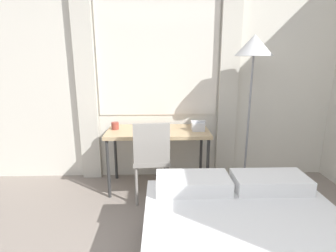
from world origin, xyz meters
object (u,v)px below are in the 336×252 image
object	(u,v)px
desk	(158,135)
mug	(115,126)
telephone	(198,126)
book	(159,128)
standing_lamp	(254,54)
desk_chair	(151,155)

from	to	relation	value
desk	mug	bearing A→B (deg)	174.45
telephone	mug	xyz separation A→B (m)	(-0.99, 0.08, -0.01)
telephone	book	size ratio (longest dim) A/B	0.66
book	standing_lamp	bearing A→B (deg)	-4.50
mug	telephone	bearing A→B (deg)	-4.67
standing_lamp	telephone	bearing A→B (deg)	178.08
standing_lamp	mug	world-z (taller)	standing_lamp
book	desk	bearing A→B (deg)	-109.36
desk	telephone	xyz separation A→B (m)	(0.47, -0.03, 0.12)
standing_lamp	book	bearing A→B (deg)	175.50
desk	standing_lamp	bearing A→B (deg)	-2.72
desk	desk_chair	world-z (taller)	desk_chair
telephone	mug	bearing A→B (deg)	175.33
telephone	book	bearing A→B (deg)	172.22
desk	mug	world-z (taller)	mug
standing_lamp	telephone	world-z (taller)	standing_lamp
standing_lamp	mug	bearing A→B (deg)	176.35
desk_chair	book	distance (m)	0.41
desk_chair	telephone	bearing A→B (deg)	23.13
mug	book	bearing A→B (deg)	-1.94
desk	standing_lamp	distance (m)	1.42
desk	mug	distance (m)	0.53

